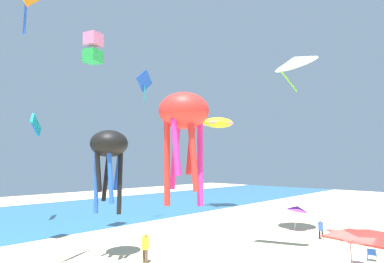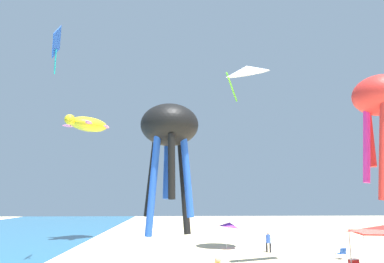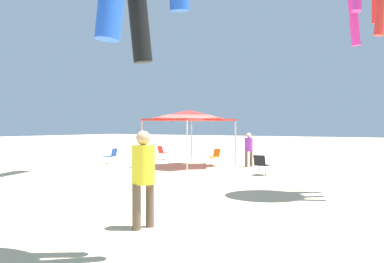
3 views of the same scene
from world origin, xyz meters
name	(u,v)px [view 1 (image 1 of 3)]	position (x,y,z in m)	size (l,w,h in m)	color
ocean_strip	(68,213)	(0.00, 33.22, 0.01)	(120.00, 24.17, 0.02)	#28668E
canopy_tent	(369,235)	(0.40, -0.75, 2.47)	(3.60, 4.04, 2.74)	#B7B7BC
beach_umbrella	(297,208)	(10.03, 7.54, 2.02)	(1.86, 1.88, 2.41)	silver
folding_chair_near_cooler	(372,254)	(4.58, 0.20, 0.47)	(0.72, 0.64, 0.82)	black
person_by_tent	(321,228)	(8.01, 4.66, 0.95)	(0.39, 0.41, 1.62)	black
person_kite_handler	(145,245)	(-5.57, 10.32, 1.11)	(0.45, 0.50, 1.89)	brown
kite_parafoil_teal	(36,125)	(-5.71, 29.41, 10.28)	(2.21, 3.13, 2.16)	teal
kite_box_pink	(93,48)	(-4.69, 19.46, 16.55)	(1.70, 1.66, 2.79)	pink
kite_octopus_black	(109,148)	(-7.02, 12.46, 7.17)	(2.44, 2.44, 5.43)	black
kite_delta_white	(295,61)	(7.52, 6.10, 15.24)	(5.39, 5.39, 3.27)	white
kite_turtle_yellow	(217,123)	(15.80, 21.58, 11.96)	(5.44, 5.44, 1.97)	yellow
kite_diamond_blue	(144,82)	(2.02, 20.59, 14.98)	(2.51, 0.49, 3.61)	blue
kite_octopus_red	(184,117)	(-8.50, 4.03, 8.18)	(2.21, 2.21, 4.91)	red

